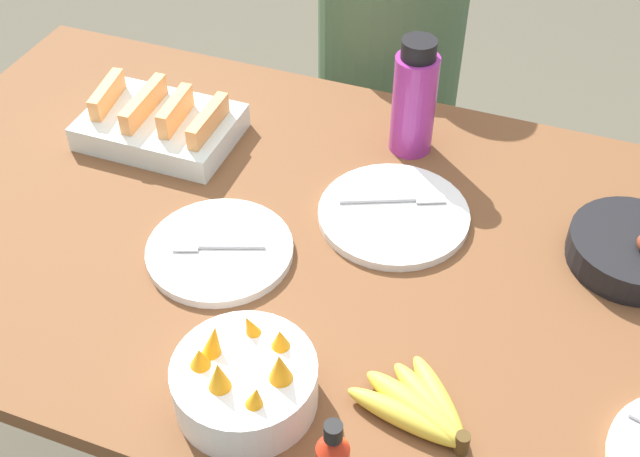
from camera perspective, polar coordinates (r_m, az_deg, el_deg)
dining_table at (r=1.43m, az=0.00°, el=-3.39°), size 1.67×0.95×0.71m
banana_bunch at (r=1.14m, az=7.25°, el=-12.59°), size 0.19×0.15×0.04m
melon_tray at (r=1.60m, az=-11.29°, el=7.29°), size 0.29×0.20×0.10m
skillet at (r=1.41m, az=21.64°, el=-1.55°), size 0.36×0.21×0.08m
empty_plate_far_left at (r=1.35m, az=-7.14°, el=-1.55°), size 0.25×0.25×0.02m
empty_plate_far_right at (r=1.41m, az=5.26°, el=1.01°), size 0.27×0.27×0.02m
fruit_bowl_mango at (r=1.13m, az=-5.36°, el=-10.76°), size 0.20×0.20×0.12m
water_bottle at (r=1.51m, az=6.72°, el=9.12°), size 0.08×0.08×0.23m
person_figure at (r=2.07m, az=4.69°, el=8.06°), size 0.38×0.38×1.15m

